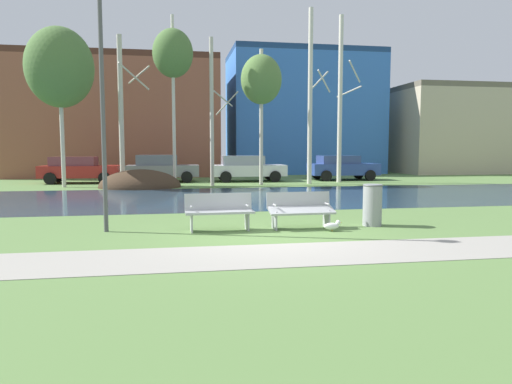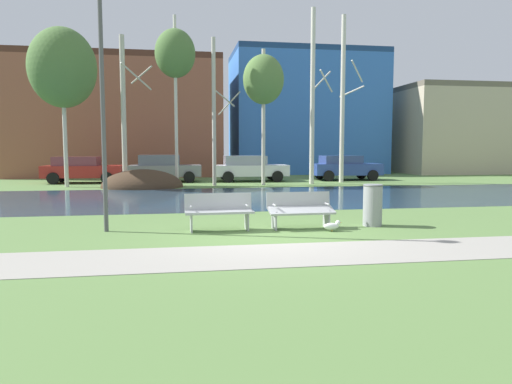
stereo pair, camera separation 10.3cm
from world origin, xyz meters
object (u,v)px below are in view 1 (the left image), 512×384
Objects in this scene: bench_right at (300,209)px; parked_hatch_third_white at (247,168)px; trash_bin at (372,204)px; parked_van_nearest_red at (79,169)px; parked_wagon_fourth_blue at (342,167)px; seagull at (332,226)px; streetlamp at (101,53)px; parked_sedan_second_grey at (161,168)px; bench_left at (219,211)px.

bench_right is 16.15m from parked_hatch_third_white.
parked_van_nearest_red reaches higher than trash_bin.
parked_wagon_fourth_blue is (5.12, 16.13, 0.24)m from trash_bin.
trash_bin reaches higher than bench_right.
seagull is 17.91m from parked_wagon_fourth_blue.
streetlamp is 19.93m from parked_wagon_fourth_blue.
seagull is 0.11× the size of parked_sedan_second_grey.
trash_bin is at bearing 1.80° from bench_right.
parked_van_nearest_red is (-8.84, 16.86, 0.64)m from seagull.
bench_right is 0.40× the size of parked_sedan_second_grey.
trash_bin is 0.25× the size of parked_van_nearest_red.
parked_van_nearest_red is 0.98× the size of parked_hatch_third_white.
bench_right is 0.38× the size of parked_hatch_third_white.
parked_van_nearest_red is (-6.24, 16.32, 0.30)m from bench_left.
parked_wagon_fourth_blue is (11.58, 15.89, -3.29)m from streetlamp.
bench_right is 0.39× the size of parked_wagon_fourth_blue.
parked_wagon_fourth_blue is (7.00, 16.19, 0.31)m from bench_right.
parked_wagon_fourth_blue is at bearing 0.82° from parked_hatch_third_white.
bench_left is at bearing -83.85° from parked_sedan_second_grey.
trash_bin is 7.36m from streetlamp.
parked_van_nearest_red is at bearing 178.69° from parked_hatch_third_white.
parked_sedan_second_grey reaches higher than bench_right.
parked_wagon_fourth_blue is (15.21, -0.13, 0.01)m from parked_van_nearest_red.
parked_wagon_fourth_blue is (5.85, 0.08, -0.00)m from parked_hatch_third_white.
streetlamp is at bearing -92.98° from parked_sedan_second_grey.
parked_hatch_third_white is 1.04× the size of parked_wagon_fourth_blue.
trash_bin is at bearing -71.07° from parked_sedan_second_grey.
trash_bin is (3.84, 0.06, 0.07)m from bench_left.
bench_left is 3.85m from trash_bin.
parked_van_nearest_red is at bearing 117.67° from seagull.
bench_left is 16.41m from parked_hatch_third_white.
bench_left is at bearing 168.27° from seagull.
parked_wagon_fourth_blue is (6.37, 16.73, 0.65)m from seagull.
bench_left is at bearing -100.97° from parked_hatch_third_white.
streetlamp is (-6.46, 0.24, 3.53)m from trash_bin.
trash_bin is 1.44m from seagull.
parked_van_nearest_red reaches higher than bench_left.
parked_sedan_second_grey is 4.91m from parked_hatch_third_white.
parked_sedan_second_grey is at bearing 102.82° from bench_right.
parked_sedan_second_grey is at bearing 178.68° from parked_wagon_fourth_blue.
parked_van_nearest_red is 9.37m from parked_hatch_third_white.
parked_van_nearest_red is at bearing 121.81° from trash_bin.
parked_sedan_second_grey is at bearing 96.15° from bench_left.
bench_left is 3.67× the size of seagull.
bench_left is at bearing -69.07° from parked_van_nearest_red.
bench_right is 0.38× the size of parked_van_nearest_red.
streetlamp is 1.54× the size of parked_sedan_second_grey.
parked_wagon_fourth_blue is (10.74, -0.25, -0.02)m from parked_sedan_second_grey.
bench_right reaches higher than seagull.
parked_hatch_third_white is (9.37, -0.21, 0.01)m from parked_van_nearest_red.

